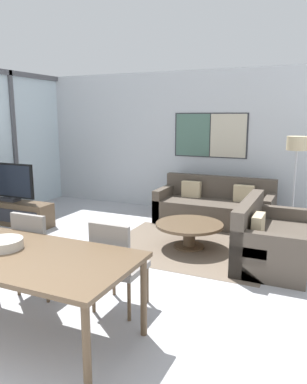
{
  "coord_description": "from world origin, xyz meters",
  "views": [
    {
      "loc": [
        2.2,
        -1.4,
        1.92
      ],
      "look_at": [
        0.24,
        2.95,
        0.95
      ],
      "focal_mm": 35.0,
      "sensor_mm": 36.0,
      "label": 1
    }
  ],
  "objects_px": {
    "television": "(8,182)",
    "floor_lamp": "(297,152)",
    "sofa_side": "(268,242)",
    "sofa_main": "(215,208)",
    "tv_console": "(11,212)",
    "dining_table": "(26,262)",
    "dining_chair_centre": "(116,262)",
    "fruit_bowl": "(3,243)",
    "coffee_table": "(189,229)",
    "dining_chair_left": "(38,249)"
  },
  "relations": [
    {
      "from": "sofa_main",
      "to": "floor_lamp",
      "type": "height_order",
      "value": "floor_lamp"
    },
    {
      "from": "sofa_side",
      "to": "fruit_bowl",
      "type": "xyz_separation_m",
      "value": [
        -1.94,
        -2.66,
        0.55
      ]
    },
    {
      "from": "sofa_side",
      "to": "dining_table",
      "type": "xyz_separation_m",
      "value": [
        -1.67,
        -2.69,
        0.43
      ]
    },
    {
      "from": "dining_table",
      "to": "dining_chair_centre",
      "type": "relative_size",
      "value": 2.06
    },
    {
      "from": "dining_chair_left",
      "to": "floor_lamp",
      "type": "bearing_deg",
      "value": 55.47
    },
    {
      "from": "television",
      "to": "sofa_side",
      "type": "xyz_separation_m",
      "value": [
        4.5,
        0.07,
        -0.49
      ]
    },
    {
      "from": "dining_chair_centre",
      "to": "fruit_bowl",
      "type": "height_order",
      "value": "dining_chair_centre"
    },
    {
      "from": "sofa_main",
      "to": "dining_chair_centre",
      "type": "xyz_separation_m",
      "value": [
        -0.06,
        -3.5,
        0.24
      ]
    },
    {
      "from": "fruit_bowl",
      "to": "coffee_table",
      "type": "bearing_deg",
      "value": 73.58
    },
    {
      "from": "fruit_bowl",
      "to": "floor_lamp",
      "type": "bearing_deg",
      "value": 62.16
    },
    {
      "from": "dining_chair_centre",
      "to": "fruit_bowl",
      "type": "relative_size",
      "value": 2.77
    },
    {
      "from": "tv_console",
      "to": "sofa_side",
      "type": "xyz_separation_m",
      "value": [
        4.5,
        0.07,
        0.06
      ]
    },
    {
      "from": "dining_chair_centre",
      "to": "television",
      "type": "bearing_deg",
      "value": 149.92
    },
    {
      "from": "dining_chair_centre",
      "to": "floor_lamp",
      "type": "bearing_deg",
      "value": 67.6
    },
    {
      "from": "sofa_side",
      "to": "floor_lamp",
      "type": "xyz_separation_m",
      "value": [
        0.19,
        1.39,
        1.09
      ]
    },
    {
      "from": "television",
      "to": "dining_chair_left",
      "type": "relative_size",
      "value": 1.2
    },
    {
      "from": "tv_console",
      "to": "dining_table",
      "type": "xyz_separation_m",
      "value": [
        2.83,
        -2.62,
        0.49
      ]
    },
    {
      "from": "dining_chair_left",
      "to": "sofa_side",
      "type": "bearing_deg",
      "value": 43.13
    },
    {
      "from": "coffee_table",
      "to": "dining_chair_left",
      "type": "bearing_deg",
      "value": -115.77
    },
    {
      "from": "television",
      "to": "tv_console",
      "type": "bearing_deg",
      "value": -90.0
    },
    {
      "from": "dining_chair_left",
      "to": "fruit_bowl",
      "type": "xyz_separation_m",
      "value": [
        0.2,
        -0.65,
        0.3
      ]
    },
    {
      "from": "coffee_table",
      "to": "dining_table",
      "type": "height_order",
      "value": "dining_table"
    },
    {
      "from": "sofa_side",
      "to": "dining_table",
      "type": "height_order",
      "value": "sofa_side"
    },
    {
      "from": "tv_console",
      "to": "floor_lamp",
      "type": "distance_m",
      "value": 5.04
    },
    {
      "from": "sofa_main",
      "to": "dining_table",
      "type": "distance_m",
      "value": 4.26
    },
    {
      "from": "dining_chair_left",
      "to": "dining_chair_centre",
      "type": "height_order",
      "value": "same"
    },
    {
      "from": "floor_lamp",
      "to": "dining_chair_centre",
      "type": "bearing_deg",
      "value": -112.4
    },
    {
      "from": "tv_console",
      "to": "television",
      "type": "bearing_deg",
      "value": 90.0
    },
    {
      "from": "tv_console",
      "to": "coffee_table",
      "type": "distance_m",
      "value": 3.36
    },
    {
      "from": "dining_chair_left",
      "to": "floor_lamp",
      "type": "relative_size",
      "value": 0.58
    },
    {
      "from": "floor_lamp",
      "to": "fruit_bowl",
      "type": "bearing_deg",
      "value": -117.84
    },
    {
      "from": "dining_chair_centre",
      "to": "sofa_main",
      "type": "bearing_deg",
      "value": 89.07
    },
    {
      "from": "dining_table",
      "to": "tv_console",
      "type": "bearing_deg",
      "value": 137.18
    },
    {
      "from": "sofa_main",
      "to": "sofa_side",
      "type": "height_order",
      "value": "same"
    },
    {
      "from": "tv_console",
      "to": "dining_table",
      "type": "bearing_deg",
      "value": -42.82
    },
    {
      "from": "sofa_main",
      "to": "coffee_table",
      "type": "xyz_separation_m",
      "value": [
        0.0,
        -1.45,
        0.01
      ]
    },
    {
      "from": "dining_table",
      "to": "fruit_bowl",
      "type": "height_order",
      "value": "fruit_bowl"
    },
    {
      "from": "television",
      "to": "dining_chair_centre",
      "type": "height_order",
      "value": "television"
    },
    {
      "from": "television",
      "to": "floor_lamp",
      "type": "height_order",
      "value": "floor_lamp"
    },
    {
      "from": "sofa_main",
      "to": "sofa_side",
      "type": "distance_m",
      "value": 1.9
    },
    {
      "from": "fruit_bowl",
      "to": "sofa_main",
      "type": "bearing_deg",
      "value": 79.1
    },
    {
      "from": "sofa_main",
      "to": "dining_chair_left",
      "type": "bearing_deg",
      "value": -105.9
    },
    {
      "from": "sofa_side",
      "to": "floor_lamp",
      "type": "distance_m",
      "value": 1.77
    },
    {
      "from": "coffee_table",
      "to": "tv_console",
      "type": "bearing_deg",
      "value": -177.59
    },
    {
      "from": "tv_console",
      "to": "dining_chair_centre",
      "type": "relative_size",
      "value": 1.81
    },
    {
      "from": "fruit_bowl",
      "to": "dining_chair_centre",
      "type": "bearing_deg",
      "value": 42.19
    },
    {
      "from": "sofa_main",
      "to": "sofa_side",
      "type": "xyz_separation_m",
      "value": [
        1.14,
        -1.52,
        -0.0
      ]
    },
    {
      "from": "dining_table",
      "to": "dining_chair_centre",
      "type": "height_order",
      "value": "dining_chair_centre"
    },
    {
      "from": "coffee_table",
      "to": "television",
      "type": "bearing_deg",
      "value": -177.61
    },
    {
      "from": "tv_console",
      "to": "dining_table",
      "type": "distance_m",
      "value": 3.89
    }
  ]
}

